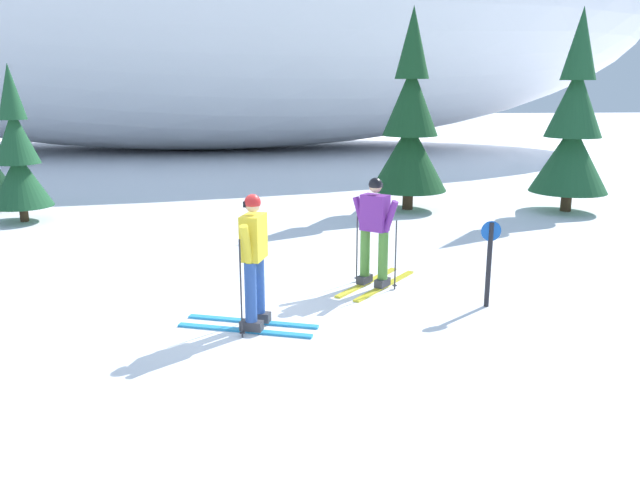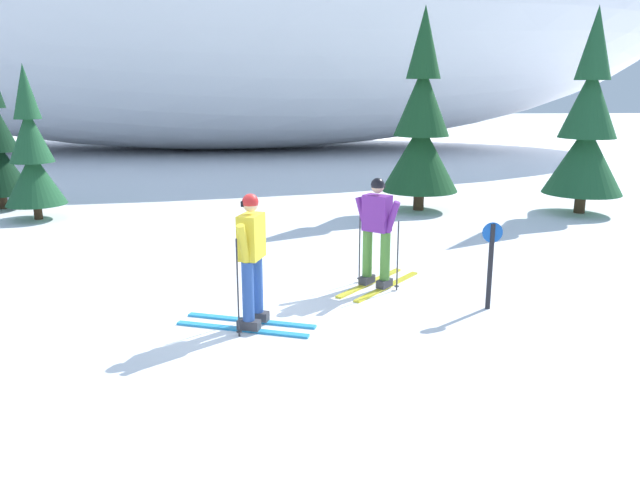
{
  "view_description": "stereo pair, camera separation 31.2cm",
  "coord_description": "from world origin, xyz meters",
  "px_view_note": "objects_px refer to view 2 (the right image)",
  "views": [
    {
      "loc": [
        0.27,
        -8.09,
        3.04
      ],
      "look_at": [
        1.07,
        0.32,
        0.95
      ],
      "focal_mm": 35.42,
      "sensor_mm": 36.0,
      "label": 1
    },
    {
      "loc": [
        0.58,
        -8.12,
        3.04
      ],
      "look_at": [
        1.07,
        0.32,
        0.95
      ],
      "focal_mm": 35.42,
      "sensor_mm": 36.0,
      "label": 2
    }
  ],
  "objects_px": {
    "pine_tree_center_left": "(32,156)",
    "trail_marker_post": "(491,260)",
    "pine_tree_center_right": "(421,128)",
    "pine_tree_far_right": "(587,129)",
    "skier_purple_jacket": "(377,232)",
    "skier_yellow_jacket": "(251,259)"
  },
  "relations": [
    {
      "from": "pine_tree_center_left",
      "to": "trail_marker_post",
      "type": "distance_m",
      "value": 10.75
    },
    {
      "from": "pine_tree_center_right",
      "to": "trail_marker_post",
      "type": "xyz_separation_m",
      "value": [
        -0.52,
        -7.12,
        -1.32
      ]
    },
    {
      "from": "pine_tree_center_left",
      "to": "pine_tree_far_right",
      "type": "bearing_deg",
      "value": 0.03
    },
    {
      "from": "skier_purple_jacket",
      "to": "skier_yellow_jacket",
      "type": "height_order",
      "value": "skier_yellow_jacket"
    },
    {
      "from": "skier_yellow_jacket",
      "to": "pine_tree_far_right",
      "type": "xyz_separation_m",
      "value": [
        7.6,
        7.02,
        1.1
      ]
    },
    {
      "from": "skier_yellow_jacket",
      "to": "pine_tree_far_right",
      "type": "relative_size",
      "value": 0.38
    },
    {
      "from": "pine_tree_center_right",
      "to": "pine_tree_far_right",
      "type": "distance_m",
      "value": 3.88
    },
    {
      "from": "pine_tree_center_left",
      "to": "trail_marker_post",
      "type": "relative_size",
      "value": 2.85
    },
    {
      "from": "pine_tree_center_left",
      "to": "pine_tree_center_right",
      "type": "relative_size",
      "value": 0.72
    },
    {
      "from": "pine_tree_far_right",
      "to": "skier_purple_jacket",
      "type": "bearing_deg",
      "value": -136.56
    },
    {
      "from": "pine_tree_center_left",
      "to": "pine_tree_center_right",
      "type": "bearing_deg",
      "value": 3.83
    },
    {
      "from": "skier_purple_jacket",
      "to": "pine_tree_far_right",
      "type": "distance_m",
      "value": 8.04
    },
    {
      "from": "skier_yellow_jacket",
      "to": "pine_tree_far_right",
      "type": "height_order",
      "value": "pine_tree_far_right"
    },
    {
      "from": "pine_tree_center_left",
      "to": "pine_tree_far_right",
      "type": "height_order",
      "value": "pine_tree_far_right"
    },
    {
      "from": "skier_yellow_jacket",
      "to": "pine_tree_center_right",
      "type": "distance_m",
      "value": 8.57
    },
    {
      "from": "skier_yellow_jacket",
      "to": "pine_tree_far_right",
      "type": "distance_m",
      "value": 10.4
    },
    {
      "from": "skier_purple_jacket",
      "to": "pine_tree_center_left",
      "type": "height_order",
      "value": "pine_tree_center_left"
    },
    {
      "from": "skier_yellow_jacket",
      "to": "trail_marker_post",
      "type": "bearing_deg",
      "value": 8.82
    },
    {
      "from": "pine_tree_center_right",
      "to": "trail_marker_post",
      "type": "relative_size",
      "value": 3.94
    },
    {
      "from": "pine_tree_center_right",
      "to": "trail_marker_post",
      "type": "bearing_deg",
      "value": -94.2
    },
    {
      "from": "pine_tree_center_left",
      "to": "pine_tree_far_right",
      "type": "relative_size",
      "value": 0.73
    },
    {
      "from": "pine_tree_center_left",
      "to": "pine_tree_far_right",
      "type": "distance_m",
      "value": 12.88
    }
  ]
}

